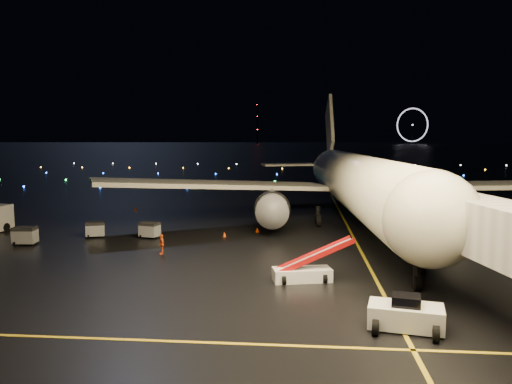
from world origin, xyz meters
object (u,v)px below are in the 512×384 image
(pushback_tug, at_px, (406,312))
(belt_loader, at_px, (302,261))
(airliner, at_px, (354,151))
(baggage_cart_1, at_px, (25,236))
(baggage_cart_2, at_px, (95,230))
(crew_c, at_px, (162,244))
(baggage_cart_0, at_px, (150,230))

(pushback_tug, distance_m, belt_loader, 9.89)
(airliner, bearing_deg, belt_loader, -107.20)
(airliner, height_order, belt_loader, airliner)
(belt_loader, bearing_deg, baggage_cart_1, 146.96)
(baggage_cart_2, bearing_deg, baggage_cart_1, -161.41)
(baggage_cart_1, bearing_deg, airliner, 19.50)
(crew_c, xyz_separation_m, baggage_cart_2, (-8.64, 6.51, -0.10))
(belt_loader, height_order, crew_c, belt_loader)
(baggage_cart_0, bearing_deg, baggage_cart_2, -162.93)
(belt_loader, height_order, baggage_cart_2, belt_loader)
(crew_c, height_order, baggage_cart_2, crew_c)
(pushback_tug, height_order, baggage_cart_0, pushback_tug)
(airliner, relative_size, crew_c, 34.39)
(crew_c, bearing_deg, baggage_cart_1, -125.39)
(baggage_cart_1, bearing_deg, belt_loader, -25.75)
(crew_c, bearing_deg, baggage_cart_2, -152.13)
(baggage_cart_1, distance_m, baggage_cart_2, 6.46)
(pushback_tug, height_order, baggage_cart_2, pushback_tug)
(airliner, xyz_separation_m, baggage_cart_0, (-20.99, -10.52, -7.63))
(baggage_cart_1, bearing_deg, baggage_cart_0, 16.02)
(belt_loader, xyz_separation_m, baggage_cart_2, (-20.61, 13.53, -0.67))
(pushback_tug, bearing_deg, airliner, 100.80)
(pushback_tug, relative_size, baggage_cart_0, 2.08)
(baggage_cart_1, xyz_separation_m, baggage_cart_2, (5.05, 4.03, -0.08))
(airliner, relative_size, baggage_cart_0, 32.44)
(belt_loader, relative_size, baggage_cart_2, 3.29)
(airliner, bearing_deg, baggage_cart_2, -161.58)
(baggage_cart_0, relative_size, baggage_cart_1, 0.92)
(airliner, distance_m, baggage_cart_2, 29.59)
(crew_c, height_order, baggage_cart_0, crew_c)
(baggage_cart_2, bearing_deg, airliner, 1.83)
(baggage_cart_2, bearing_deg, belt_loader, -53.33)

